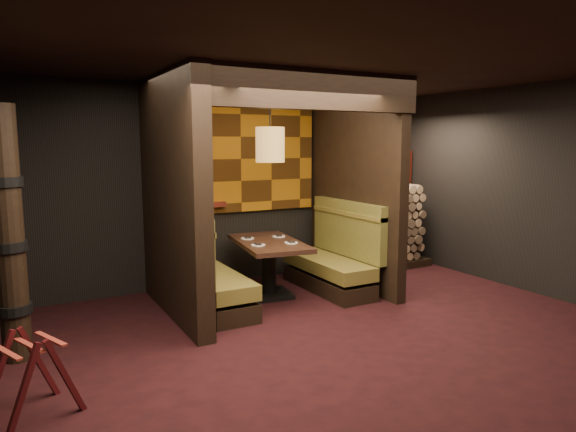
{
  "coord_description": "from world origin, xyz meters",
  "views": [
    {
      "loc": [
        -3.02,
        -4.23,
        2.05
      ],
      "look_at": [
        0.0,
        1.3,
        1.15
      ],
      "focal_mm": 32.0,
      "sensor_mm": 36.0,
      "label": 1
    }
  ],
  "objects_px": {
    "luggage_rack": "(31,373)",
    "totem_column": "(9,237)",
    "dining_table": "(269,258)",
    "booth_bench_right": "(334,261)",
    "booth_bench_left": "(206,278)",
    "firewood_stack": "(379,227)",
    "pendant_lamp": "(270,145)"
  },
  "relations": [
    {
      "from": "booth_bench_right",
      "to": "pendant_lamp",
      "type": "distance_m",
      "value": 1.89
    },
    {
      "from": "dining_table",
      "to": "luggage_rack",
      "type": "relative_size",
      "value": 2.02
    },
    {
      "from": "booth_bench_left",
      "to": "booth_bench_right",
      "type": "xyz_separation_m",
      "value": [
        1.89,
        0.0,
        0.0
      ]
    },
    {
      "from": "pendant_lamp",
      "to": "firewood_stack",
      "type": "xyz_separation_m",
      "value": [
        2.32,
        0.63,
        -1.35
      ]
    },
    {
      "from": "booth_bench_left",
      "to": "dining_table",
      "type": "relative_size",
      "value": 1.05
    },
    {
      "from": "luggage_rack",
      "to": "totem_column",
      "type": "distance_m",
      "value": 1.49
    },
    {
      "from": "booth_bench_left",
      "to": "firewood_stack",
      "type": "relative_size",
      "value": 0.92
    },
    {
      "from": "luggage_rack",
      "to": "firewood_stack",
      "type": "distance_m",
      "value": 5.82
    },
    {
      "from": "totem_column",
      "to": "firewood_stack",
      "type": "height_order",
      "value": "totem_column"
    },
    {
      "from": "totem_column",
      "to": "booth_bench_left",
      "type": "bearing_deg",
      "value": 14.75
    },
    {
      "from": "firewood_stack",
      "to": "booth_bench_left",
      "type": "bearing_deg",
      "value": -167.83
    },
    {
      "from": "luggage_rack",
      "to": "dining_table",
      "type": "bearing_deg",
      "value": 32.84
    },
    {
      "from": "booth_bench_right",
      "to": "dining_table",
      "type": "relative_size",
      "value": 1.05
    },
    {
      "from": "totem_column",
      "to": "firewood_stack",
      "type": "relative_size",
      "value": 1.39
    },
    {
      "from": "booth_bench_left",
      "to": "booth_bench_right",
      "type": "height_order",
      "value": "same"
    },
    {
      "from": "booth_bench_left",
      "to": "totem_column",
      "type": "bearing_deg",
      "value": -165.25
    },
    {
      "from": "booth_bench_left",
      "to": "luggage_rack",
      "type": "height_order",
      "value": "booth_bench_left"
    },
    {
      "from": "pendant_lamp",
      "to": "firewood_stack",
      "type": "height_order",
      "value": "pendant_lamp"
    },
    {
      "from": "pendant_lamp",
      "to": "firewood_stack",
      "type": "relative_size",
      "value": 0.61
    },
    {
      "from": "booth_bench_left",
      "to": "pendant_lamp",
      "type": "xyz_separation_m",
      "value": [
        0.93,
        0.07,
        1.63
      ]
    },
    {
      "from": "dining_table",
      "to": "booth_bench_right",
      "type": "bearing_deg",
      "value": -7.27
    },
    {
      "from": "booth_bench_left",
      "to": "luggage_rack",
      "type": "bearing_deg",
      "value": -138.55
    },
    {
      "from": "booth_bench_left",
      "to": "booth_bench_right",
      "type": "relative_size",
      "value": 1.0
    },
    {
      "from": "dining_table",
      "to": "firewood_stack",
      "type": "distance_m",
      "value": 2.39
    },
    {
      "from": "booth_bench_left",
      "to": "totem_column",
      "type": "relative_size",
      "value": 0.67
    },
    {
      "from": "booth_bench_left",
      "to": "luggage_rack",
      "type": "relative_size",
      "value": 2.12
    },
    {
      "from": "booth_bench_left",
      "to": "totem_column",
      "type": "xyz_separation_m",
      "value": [
        -2.09,
        -0.55,
        0.79
      ]
    },
    {
      "from": "booth_bench_right",
      "to": "pendant_lamp",
      "type": "xyz_separation_m",
      "value": [
        -0.96,
        0.07,
        1.63
      ]
    },
    {
      "from": "booth_bench_right",
      "to": "dining_table",
      "type": "height_order",
      "value": "booth_bench_right"
    },
    {
      "from": "luggage_rack",
      "to": "booth_bench_left",
      "type": "bearing_deg",
      "value": 41.45
    },
    {
      "from": "pendant_lamp",
      "to": "firewood_stack",
      "type": "distance_m",
      "value": 2.75
    },
    {
      "from": "booth_bench_left",
      "to": "dining_table",
      "type": "xyz_separation_m",
      "value": [
        0.93,
        0.12,
        0.12
      ]
    }
  ]
}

